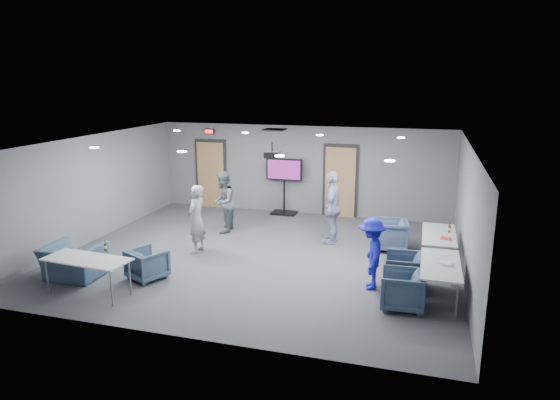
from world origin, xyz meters
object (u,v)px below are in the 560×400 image
(bottle_front, at_px, (105,247))
(table_right_b, at_px, (440,266))
(table_front_left, at_px, (87,261))
(projector, at_px, (272,154))
(chair_right_a, at_px, (390,235))
(tv_stand, at_px, (284,183))
(person_a, at_px, (196,219))
(table_right_a, at_px, (439,236))
(chair_front_b, at_px, (74,262))
(chair_right_b, at_px, (405,271))
(chair_right_c, at_px, (402,290))
(chair_front_a, at_px, (147,264))
(person_b, at_px, (223,202))
(person_c, at_px, (332,207))
(bottle_right, at_px, (449,229))
(person_d, at_px, (371,254))

(bottle_front, bearing_deg, table_right_b, 10.10)
(table_front_left, distance_m, projector, 4.51)
(chair_right_a, bearing_deg, tv_stand, -131.84)
(person_a, bearing_deg, table_right_a, 101.37)
(chair_front_b, distance_m, bottle_front, 1.01)
(chair_right_b, xyz_separation_m, chair_right_c, (0.00, -0.92, -0.00))
(chair_right_a, relative_size, projector, 2.20)
(person_a, height_order, chair_right_c, person_a)
(table_right_b, bearing_deg, chair_front_a, 96.20)
(person_a, relative_size, person_b, 0.99)
(chair_right_a, bearing_deg, person_c, -101.14)
(chair_right_c, xyz_separation_m, bottle_right, (0.87, 2.62, 0.46))
(person_d, bearing_deg, person_b, -129.79)
(person_c, distance_m, table_front_left, 5.93)
(bottle_right, bearing_deg, person_d, -128.73)
(person_a, bearing_deg, bottle_right, 102.94)
(chair_right_b, relative_size, table_front_left, 0.45)
(person_b, bearing_deg, chair_right_c, 47.28)
(chair_right_a, bearing_deg, bottle_right, 60.42)
(chair_front_a, bearing_deg, person_c, -108.80)
(person_b, xyz_separation_m, bottle_front, (-0.85, -4.00, -0.02))
(chair_right_b, distance_m, chair_front_b, 6.81)
(chair_front_a, distance_m, bottle_front, 0.93)
(table_right_b, xyz_separation_m, bottle_right, (0.22, 2.09, 0.13))
(table_right_a, bearing_deg, projector, 96.16)
(projector, bearing_deg, table_front_left, -138.40)
(table_front_left, bearing_deg, tv_stand, 77.85)
(chair_right_a, xyz_separation_m, chair_right_c, (0.45, -3.20, -0.02))
(chair_front_b, distance_m, projector, 4.83)
(chair_right_b, bearing_deg, chair_front_a, -81.09)
(chair_right_c, relative_size, tv_stand, 0.45)
(chair_right_c, bearing_deg, chair_front_b, -87.67)
(table_front_left, distance_m, bottle_front, 0.51)
(person_b, height_order, person_d, person_b)
(bottle_front, bearing_deg, chair_front_b, 172.92)
(table_right_b, distance_m, table_front_left, 6.70)
(person_b, xyz_separation_m, person_c, (3.00, -0.06, 0.09))
(chair_front_a, height_order, projector, projector)
(person_b, height_order, bottle_front, person_b)
(person_d, height_order, table_right_b, person_d)
(table_right_a, relative_size, projector, 4.61)
(person_a, height_order, bottle_right, person_a)
(person_b, relative_size, table_right_b, 0.97)
(projector, bearing_deg, bottle_front, -142.39)
(person_a, relative_size, table_right_b, 0.96)
(person_c, xyz_separation_m, table_right_b, (2.56, -2.80, -0.24))
(person_c, height_order, chair_right_a, person_c)
(person_b, relative_size, chair_right_b, 2.13)
(chair_front_b, bearing_deg, person_a, -129.96)
(projector, bearing_deg, table_right_a, -0.89)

